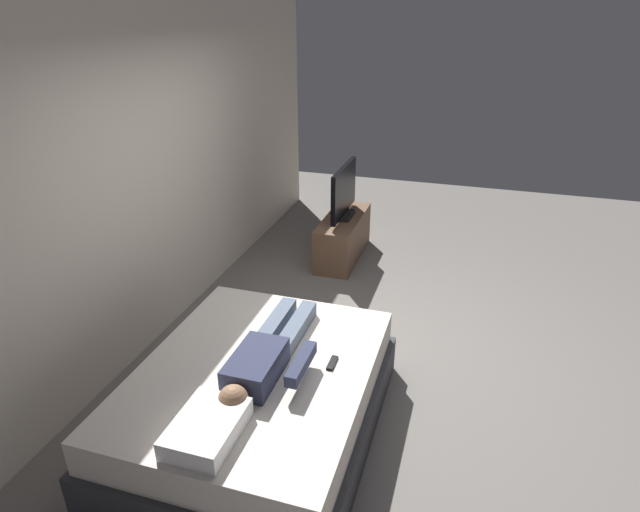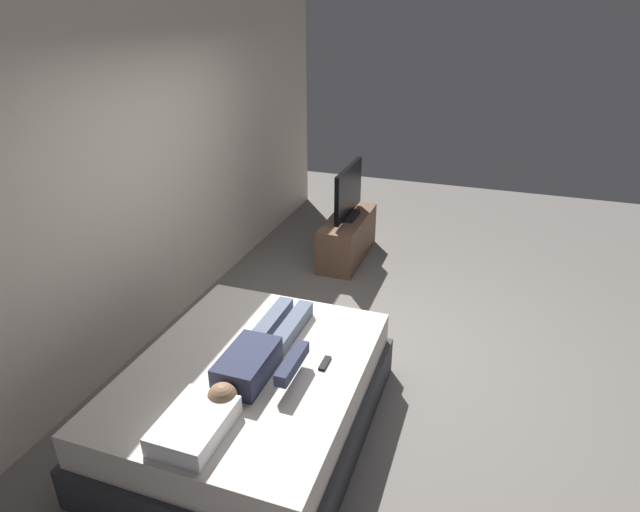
% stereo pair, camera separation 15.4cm
% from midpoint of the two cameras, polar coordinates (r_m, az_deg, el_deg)
% --- Properties ---
extents(ground_plane, '(10.00, 10.00, 0.00)m').
position_cam_midpoint_polar(ground_plane, '(4.60, 4.81, -10.73)').
color(ground_plane, slate).
extents(back_wall, '(6.40, 0.10, 2.80)m').
position_cam_midpoint_polar(back_wall, '(5.03, -16.13, 9.38)').
color(back_wall, beige).
rests_on(back_wall, ground).
extents(bed, '(1.94, 1.55, 0.54)m').
position_cam_midpoint_polar(bed, '(3.79, -7.89, -14.94)').
color(bed, '#333338').
rests_on(bed, ground).
extents(pillow, '(0.48, 0.34, 0.12)m').
position_cam_midpoint_polar(pillow, '(3.15, -13.38, -17.38)').
color(pillow, white).
rests_on(pillow, bed).
extents(person, '(1.26, 0.46, 0.18)m').
position_cam_midpoint_polar(person, '(3.57, -7.00, -10.52)').
color(person, '#2D334C').
rests_on(person, bed).
extents(remote, '(0.15, 0.04, 0.02)m').
position_cam_midpoint_polar(remote, '(3.60, 0.06, -11.29)').
color(remote, black).
rests_on(remote, bed).
extents(tv_stand, '(1.10, 0.40, 0.50)m').
position_cam_midpoint_polar(tv_stand, '(6.18, 1.73, 1.99)').
color(tv_stand, brown).
rests_on(tv_stand, ground).
extents(tv, '(0.88, 0.20, 0.59)m').
position_cam_midpoint_polar(tv, '(5.99, 1.79, 6.69)').
color(tv, black).
rests_on(tv, tv_stand).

